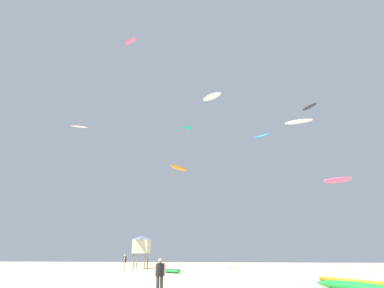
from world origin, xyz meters
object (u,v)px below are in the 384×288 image
person_foreground (160,273)px  kite_aloft_6 (187,127)px  kite_aloft_1 (299,122)px  kite_aloft_7 (130,41)px  person_midground (125,261)px  kite_grounded_mid (356,286)px  kite_aloft_2 (338,180)px  lifeguard_tower (142,244)px  kite_aloft_5 (179,168)px  kite_aloft_0 (262,136)px  kite_aloft_3 (310,107)px  kite_grounded_near (172,271)px  kite_aloft_4 (212,97)px  kite_aloft_8 (80,127)px

person_foreground → kite_aloft_6: 41.58m
kite_aloft_1 → kite_aloft_7: 29.28m
person_foreground → person_midground: bearing=-168.3°
kite_grounded_mid → kite_aloft_7: bearing=145.5°
kite_grounded_mid → kite_aloft_6: (-13.40, 32.55, 23.61)m
kite_aloft_6 → kite_grounded_mid: bearing=-67.6°
kite_grounded_mid → kite_aloft_1: 36.51m
kite_aloft_1 → kite_aloft_2: kite_aloft_1 is taller
lifeguard_tower → kite_aloft_1: 31.12m
kite_aloft_6 → kite_aloft_7: bearing=-103.4°
lifeguard_tower → kite_aloft_5: 11.36m
kite_grounded_mid → kite_aloft_0: (-2.14, 15.83, 14.77)m
kite_aloft_3 → kite_aloft_5: 28.37m
kite_aloft_1 → kite_aloft_6: (-19.07, 3.96, 1.63)m
kite_grounded_near → kite_aloft_4: (4.06, 12.64, 27.17)m
kite_aloft_4 → kite_aloft_5: 15.77m
person_foreground → kite_aloft_0: 24.02m
kite_aloft_1 → kite_aloft_8: (-33.86, -7.48, -2.39)m
kite_aloft_6 → kite_aloft_8: kite_aloft_6 is taller
kite_aloft_5 → kite_aloft_8: bearing=-175.4°
kite_aloft_3 → person_foreground: bearing=-118.6°
kite_aloft_4 → kite_aloft_7: kite_aloft_7 is taller
kite_aloft_7 → kite_aloft_1: bearing=34.0°
lifeguard_tower → kite_aloft_5: bearing=-6.2°
kite_aloft_6 → kite_aloft_7: size_ratio=0.97×
lifeguard_tower → kite_grounded_near: bearing=-54.6°
kite_aloft_0 → kite_aloft_5: bearing=149.4°
person_midground → person_foreground: bearing=-74.8°
kite_aloft_4 → kite_aloft_5: bearing=-131.2°
kite_grounded_near → kite_aloft_8: bearing=158.7°
kite_aloft_8 → kite_aloft_1: bearing=12.5°
kite_grounded_mid → kite_aloft_0: bearing=97.7°
kite_aloft_6 → kite_aloft_3: bearing=1.4°
kite_grounded_near → lifeguard_tower: (-5.58, 7.85, 2.88)m
kite_aloft_7 → lifeguard_tower: bearing=89.7°
kite_aloft_0 → kite_aloft_2: bearing=50.8°
person_midground → kite_aloft_1: bearing=12.5°
person_midground → kite_aloft_3: bearing=18.0°
lifeguard_tower → kite_aloft_6: size_ratio=2.00×
kite_aloft_4 → kite_aloft_7: (-9.69, -15.17, 0.37)m
kite_grounded_near → kite_aloft_0: bearing=4.5°
kite_grounded_mid → lifeguard_tower: 29.31m
person_foreground → lifeguard_tower: 26.21m
kite_aloft_7 → kite_grounded_near: bearing=24.2°
kite_aloft_2 → kite_aloft_4: kite_aloft_4 is taller
person_midground → kite_aloft_0: kite_aloft_0 is taller
kite_grounded_near → lifeguard_tower: size_ratio=0.68×
kite_aloft_1 → kite_aloft_8: 34.76m
kite_grounded_mid → kite_aloft_8: kite_aloft_8 is taller
lifeguard_tower → kite_aloft_2: bearing=18.6°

